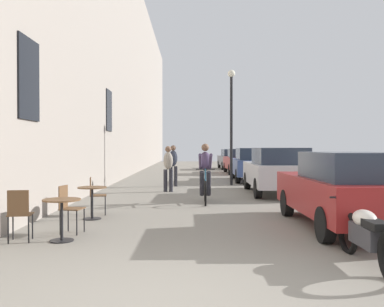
{
  "coord_description": "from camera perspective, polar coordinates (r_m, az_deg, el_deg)",
  "views": [
    {
      "loc": [
        0.15,
        -4.2,
        1.6
      ],
      "look_at": [
        0.28,
        17.34,
        1.29
      ],
      "focal_mm": 39.3,
      "sensor_mm": 36.0,
      "label": 1
    }
  ],
  "objects": [
    {
      "name": "parked_car_nearest",
      "position": [
        8.85,
        20.07,
        -4.52
      ],
      "size": [
        1.81,
        4.25,
        1.51
      ],
      "color": "maroon",
      "rests_on": "ground_plane"
    },
    {
      "name": "cafe_chair_mid_toward_street",
      "position": [
        10.28,
        -13.02,
        -5.24
      ],
      "size": [
        0.45,
        0.45,
        0.89
      ],
      "color": "black",
      "rests_on": "ground_plane"
    },
    {
      "name": "pedestrian_mid",
      "position": [
        17.28,
        -2.57,
        -1.32
      ],
      "size": [
        0.37,
        0.29,
        1.69
      ],
      "color": "#26262D",
      "rests_on": "ground_plane"
    },
    {
      "name": "ground_plane",
      "position": [
        4.49,
        -2.34,
        -20.04
      ],
      "size": [
        88.0,
        88.0,
        0.0
      ],
      "primitive_type": "plane",
      "color": "gray"
    },
    {
      "name": "cafe_table_mid",
      "position": [
        9.66,
        -13.4,
        -5.61
      ],
      "size": [
        0.64,
        0.64,
        0.72
      ],
      "color": "black",
      "rests_on": "ground_plane"
    },
    {
      "name": "parked_car_fifth",
      "position": [
        31.36,
        5.41,
        -0.7
      ],
      "size": [
        1.86,
        4.2,
        1.47
      ],
      "color": "#595960",
      "rests_on": "ground_plane"
    },
    {
      "name": "cafe_table_near",
      "position": [
        7.56,
        -17.27,
        -7.42
      ],
      "size": [
        0.64,
        0.64,
        0.72
      ],
      "color": "black",
      "rests_on": "ground_plane"
    },
    {
      "name": "cafe_chair_near_toward_wall",
      "position": [
        8.21,
        -16.42,
        -6.79
      ],
      "size": [
        0.44,
        0.44,
        0.89
      ],
      "color": "black",
      "rests_on": "ground_plane"
    },
    {
      "name": "cyclist_on_bicycle",
      "position": [
        12.19,
        1.81,
        -2.89
      ],
      "size": [
        0.52,
        1.76,
        1.74
      ],
      "color": "black",
      "rests_on": "ground_plane"
    },
    {
      "name": "parked_motorcycle",
      "position": [
        6.25,
        22.78,
        -10.27
      ],
      "size": [
        0.62,
        2.15,
        0.92
      ],
      "color": "black",
      "rests_on": "ground_plane"
    },
    {
      "name": "parked_car_fourth",
      "position": [
        26.02,
        6.65,
        -0.98
      ],
      "size": [
        1.85,
        4.28,
        1.51
      ],
      "color": "maroon",
      "rests_on": "ground_plane"
    },
    {
      "name": "pedestrian_near",
      "position": [
        15.17,
        -3.25,
        -1.72
      ],
      "size": [
        0.35,
        0.26,
        1.65
      ],
      "color": "#26262D",
      "rests_on": "ground_plane"
    },
    {
      "name": "street_lamp",
      "position": [
        18.01,
        5.36,
        5.62
      ],
      "size": [
        0.32,
        0.32,
        4.9
      ],
      "color": "black",
      "rests_on": "ground_plane"
    },
    {
      "name": "cafe_chair_near_toward_street",
      "position": [
        7.71,
        -22.36,
        -7.31
      ],
      "size": [
        0.44,
        0.44,
        0.89
      ],
      "color": "black",
      "rests_on": "ground_plane"
    },
    {
      "name": "building_facade_left",
      "position": [
        19.12,
        -11.58,
        14.87
      ],
      "size": [
        0.54,
        68.0,
        12.49
      ],
      "color": "gray",
      "rests_on": "ground_plane"
    },
    {
      "name": "parked_car_third",
      "position": [
        20.16,
        8.29,
        -1.42
      ],
      "size": [
        1.98,
        4.47,
        1.57
      ],
      "color": "#384C84",
      "rests_on": "ground_plane"
    },
    {
      "name": "parked_car_second",
      "position": [
        14.76,
        11.46,
        -2.21
      ],
      "size": [
        1.98,
        4.51,
        1.59
      ],
      "color": "#B7B7BC",
      "rests_on": "ground_plane"
    }
  ]
}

